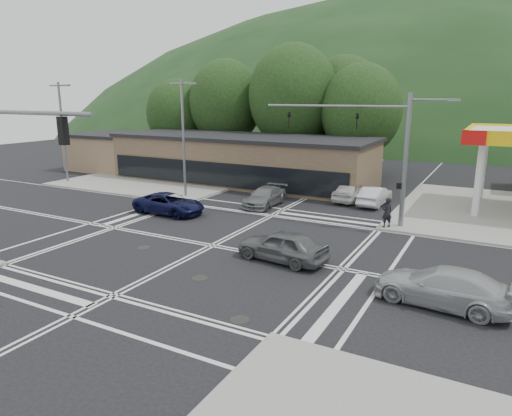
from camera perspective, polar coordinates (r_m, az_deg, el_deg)
The scene contains 20 objects.
ground at distance 24.63m, azimuth -5.49°, elevation -4.70°, with size 120.00×120.00×0.00m, color black.
sidewalk_nw at distance 45.04m, azimuth -10.83°, elevation 3.71°, with size 16.00×16.00×0.15m, color gray.
commercial_row at distance 42.42m, azimuth -1.81°, elevation 5.97°, with size 24.00×8.00×4.00m, color brown.
commercial_nw at distance 52.27m, azimuth -17.28°, elevation 6.62°, with size 8.00×7.00×3.60m, color #846B4F.
hill_north at distance 110.41m, azimuth 21.68°, elevation 8.83°, with size 252.00×126.00×140.00m, color #1A3819.
tree_n_a at distance 51.12m, azimuth -3.80°, elevation 13.07°, with size 8.00×8.00×11.75m.
tree_n_b at distance 47.36m, azimuth 4.67°, elevation 13.78°, with size 9.00×9.00×12.98m.
tree_n_c at distance 45.02m, azimuth 13.00°, elevation 11.82°, with size 7.60×7.60×10.87m.
tree_n_d at distance 53.77m, azimuth -9.90°, elevation 11.55°, with size 6.80×6.80×9.76m.
tree_n_e at distance 49.70m, azimuth 10.90°, elevation 12.83°, with size 8.40×8.40×11.98m.
streetlight_nw at distance 35.70m, azimuth -9.00°, elevation 9.25°, with size 2.50×0.25×9.00m.
streetlight_w at distance 45.14m, azimuth -22.99°, elevation 9.26°, with size 2.50×0.25×9.00m.
signal_mast_ne at distance 28.36m, azimuth 15.81°, elevation 7.79°, with size 11.65×0.30×8.00m.
car_blue_west at distance 31.49m, azimuth -10.81°, elevation 0.54°, with size 2.31×5.01×1.39m, color #0B0E33.
car_grey_center at distance 22.13m, azimuth 3.32°, elevation -4.72°, with size 1.81×4.51×1.54m, color #56595A.
car_silver_east at distance 19.00m, azimuth 22.28°, elevation -9.08°, with size 2.08×5.11×1.48m, color #A9ADB0.
car_queue_a at distance 34.50m, azimuth 14.63°, elevation 1.49°, with size 1.47×4.22×1.39m, color silver.
car_queue_b at distance 35.44m, azimuth 11.82°, elevation 2.09°, with size 1.81×4.50×1.53m, color silver.
car_northbound at distance 33.19m, azimuth 1.14°, elevation 1.42°, with size 1.87×4.61×1.34m, color slate.
pedestrian at distance 28.24m, azimuth 16.06°, elevation -0.53°, with size 0.66×0.43×1.82m, color black.
Camera 1 is at (13.08, -19.35, 7.81)m, focal length 32.00 mm.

